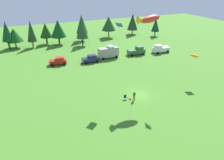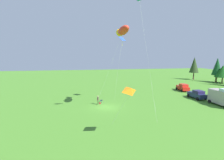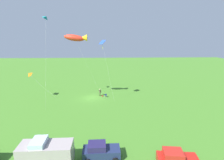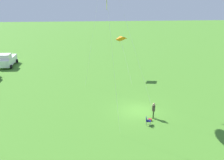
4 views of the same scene
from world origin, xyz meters
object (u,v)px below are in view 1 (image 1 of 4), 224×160
Objects in this scene: folding_chair at (125,97)px; backpack_on_grass at (130,99)px; person_kite_flyer at (134,95)px; kite_diamond_blue at (119,27)px; truck_green_flatbed at (137,51)px; car_navy_hatch at (91,59)px; kite_large_fish at (148,19)px; truck_white_pickup at (160,49)px; van_motorhome_grey at (108,52)px; kite_delta_orange at (195,55)px; car_red_sedan at (58,61)px.

backpack_on_grass is (0.78, -0.43, -0.38)m from folding_chair.
kite_diamond_blue is at bearing -156.19° from person_kite_flyer.
person_kite_flyer is at bearing -118.37° from truck_green_flatbed.
kite_diamond_blue is at bearing -92.05° from car_navy_hatch.
kite_large_fish reaches higher than folding_chair.
backpack_on_grass is 0.06× the size of truck_white_pickup.
truck_green_flatbed reaches higher than backpack_on_grass.
person_kite_flyer is 0.35× the size of truck_white_pickup.
person_kite_flyer is at bearing 61.88° from folding_chair.
truck_green_flatbed is at bearing 163.36° from person_kite_flyer.
van_motorhome_grey is 1.07× the size of truck_green_flatbed.
van_motorhome_grey is at bearing 177.94° from truck_green_flatbed.
backpack_on_grass is (-0.54, 0.44, -0.91)m from person_kite_flyer.
car_navy_hatch is at bearing 105.39° from kite_large_fish.
kite_large_fish is (4.27, 3.73, 12.30)m from person_kite_flyer.
backpack_on_grass is 21.30m from car_navy_hatch.
van_motorhome_grey is 0.38× the size of kite_large_fish.
kite_delta_orange is (10.79, -1.64, -7.56)m from kite_large_fish.
car_red_sedan reaches higher than folding_chair.
car_navy_hatch is 0.78× the size of van_motorhome_grey.
van_motorhome_grey is 22.61m from kite_large_fish.
folding_chair is 14.29m from kite_large_fish.
truck_white_pickup is at bearing 44.39° from backpack_on_grass.
van_motorhome_grey is (4.89, 23.07, 0.62)m from person_kite_flyer.
truck_white_pickup reaches higher than car_red_sedan.
car_navy_hatch is 25.62m from kite_delta_orange.
kite_delta_orange is (16.37, 1.21, 5.28)m from folding_chair.
truck_white_pickup is at bearing 46.81° from kite_large_fish.
backpack_on_grass is 0.07× the size of car_red_sedan.
kite_diamond_blue is (-14.21, -17.53, 11.13)m from truck_green_flatbed.
kite_diamond_blue is (0.50, 3.98, 11.74)m from folding_chair.
kite_delta_orange reaches higher than person_kite_flyer.
truck_green_flatbed reaches higher than folding_chair.
backpack_on_grass is 12.90m from kite_diamond_blue.
kite_delta_orange reaches higher than van_motorhome_grey.
kite_delta_orange is (1.66, -20.31, 4.66)m from truck_green_flatbed.
car_navy_hatch is at bearing -163.95° from person_kite_flyer.
van_motorhome_grey is 1.08× the size of truck_white_pickup.
kite_diamond_blue is at bearing 37.81° from truck_white_pickup.
person_kite_flyer is 23.59m from van_motorhome_grey.
truck_green_flatbed is (13.93, 21.95, 0.99)m from backpack_on_grass.
car_navy_hatch is (0.64, 20.85, 0.46)m from folding_chair.
truck_green_flatbed is at bearing 57.59° from backpack_on_grass.
van_motorhome_grey is 23.68m from kite_delta_orange.
kite_delta_orange is at bearing -8.67° from kite_large_fish.
car_red_sedan is at bearing 179.89° from truck_green_flatbed.
folding_chair is 23.08m from van_motorhome_grey.
van_motorhome_grey reaches higher than folding_chair.
van_motorhome_grey is at bearing 169.85° from folding_chair.
kite_large_fish is 1.10× the size of kite_diamond_blue.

